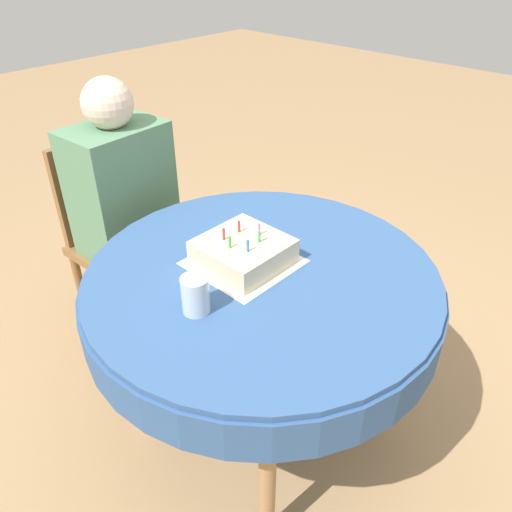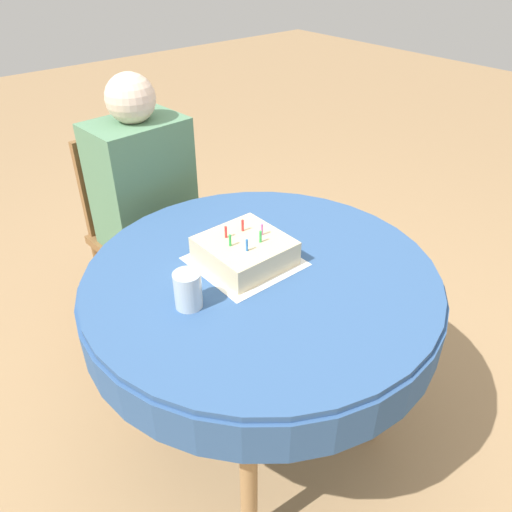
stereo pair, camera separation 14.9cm
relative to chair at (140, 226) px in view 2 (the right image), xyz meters
The scene contains 7 objects.
ground_plane 0.99m from the chair, 91.98° to the right, with size 12.00×12.00×0.00m, color #A37F56.
dining_table 0.87m from the chair, 91.98° to the right, with size 1.09×1.09×0.73m.
chair is the anchor object (origin of this frame).
person 0.23m from the chair, 86.39° to the right, with size 0.38×0.37×1.16m.
napkin 0.82m from the chair, 92.53° to the right, with size 0.29×0.29×0.00m.
birthday_cake 0.83m from the chair, 92.53° to the right, with size 0.24×0.24×0.12m.
drinking_glass 0.94m from the chair, 108.60° to the right, with size 0.08×0.08×0.11m.
Camera 2 is at (-0.80, -0.93, 1.61)m, focal length 35.00 mm.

